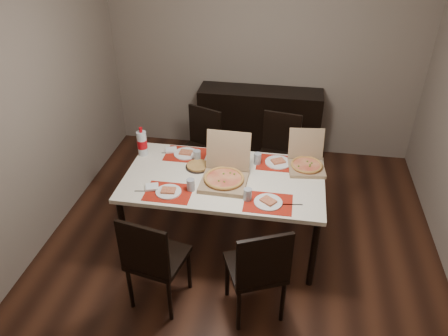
{
  "coord_description": "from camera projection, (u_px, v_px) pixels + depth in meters",
  "views": [
    {
      "loc": [
        0.38,
        -3.16,
        2.96
      ],
      "look_at": [
        -0.16,
        0.07,
        0.85
      ],
      "focal_mm": 35.0,
      "sensor_mm": 36.0,
      "label": 1
    }
  ],
  "objects": [
    {
      "name": "chair_far_left",
      "position": [
        200.0,
        146.0,
        4.91
      ],
      "size": [
        0.55,
        0.55,
        0.93
      ],
      "color": "black",
      "rests_on": "ground"
    },
    {
      "name": "napkin_loose",
      "position": [
        233.0,
        178.0,
        3.92
      ],
      "size": [
        0.15,
        0.14,
        0.02
      ],
      "primitive_type": "cube",
      "rotation": [
        0.0,
        0.0,
        0.32
      ],
      "color": "white",
      "rests_on": "dining_table"
    },
    {
      "name": "ground",
      "position": [
        239.0,
        247.0,
        4.28
      ],
      "size": [
        3.8,
        4.0,
        0.02
      ],
      "primitive_type": "cube",
      "color": "#3E1F13",
      "rests_on": "ground"
    },
    {
      "name": "dip_bowl",
      "position": [
        233.0,
        166.0,
        4.08
      ],
      "size": [
        0.12,
        0.12,
        0.03
      ],
      "primitive_type": "imported",
      "rotation": [
        0.0,
        0.0,
        -0.14
      ],
      "color": "white",
      "rests_on": "dining_table"
    },
    {
      "name": "dining_table",
      "position": [
        224.0,
        183.0,
        3.99
      ],
      "size": [
        1.8,
        1.0,
        0.75
      ],
      "color": "#F5E9CE",
      "rests_on": "ground"
    },
    {
      "name": "faina_plate",
      "position": [
        198.0,
        166.0,
        4.08
      ],
      "size": [
        0.23,
        0.23,
        0.03
      ],
      "color": "black",
      "rests_on": "dining_table"
    },
    {
      "name": "chair_near_left",
      "position": [
        153.0,
        258.0,
        3.42
      ],
      "size": [
        0.49,
        0.49,
        0.93
      ],
      "color": "black",
      "rests_on": "ground"
    },
    {
      "name": "pizza_box_right",
      "position": [
        306.0,
        162.0,
        4.06
      ],
      "size": [
        0.37,
        0.4,
        0.33
      ],
      "color": "#947655",
      "rests_on": "dining_table"
    },
    {
      "name": "setting_near_left",
      "position": [
        172.0,
        189.0,
        3.76
      ],
      "size": [
        0.51,
        0.3,
        0.11
      ],
      "color": "#AF180B",
      "rests_on": "dining_table"
    },
    {
      "name": "soda_bottle",
      "position": [
        142.0,
        143.0,
        4.23
      ],
      "size": [
        0.1,
        0.1,
        0.29
      ],
      "color": "silver",
      "rests_on": "dining_table"
    },
    {
      "name": "room_walls",
      "position": [
        250.0,
        59.0,
        3.7
      ],
      "size": [
        3.84,
        4.02,
        2.62
      ],
      "color": "gray",
      "rests_on": "ground"
    },
    {
      "name": "sideboard",
      "position": [
        259.0,
        124.0,
        5.51
      ],
      "size": [
        1.5,
        0.4,
        0.9
      ],
      "primitive_type": "cube",
      "color": "black",
      "rests_on": "ground"
    },
    {
      "name": "setting_far_right",
      "position": [
        272.0,
        161.0,
        4.14
      ],
      "size": [
        0.47,
        0.3,
        0.11
      ],
      "color": "#AF180B",
      "rests_on": "dining_table"
    },
    {
      "name": "pizza_box_center",
      "position": [
        225.0,
        176.0,
        3.87
      ],
      "size": [
        0.41,
        0.45,
        0.4
      ],
      "color": "#947655",
      "rests_on": "dining_table"
    },
    {
      "name": "chair_far_right",
      "position": [
        278.0,
        152.0,
        4.8
      ],
      "size": [
        0.49,
        0.49,
        0.93
      ],
      "color": "black",
      "rests_on": "ground"
    },
    {
      "name": "setting_near_right",
      "position": [
        262.0,
        200.0,
        3.63
      ],
      "size": [
        0.5,
        0.3,
        0.11
      ],
      "color": "#AF180B",
      "rests_on": "dining_table"
    },
    {
      "name": "setting_far_left",
      "position": [
        187.0,
        154.0,
        4.26
      ],
      "size": [
        0.45,
        0.3,
        0.11
      ],
      "color": "#AF180B",
      "rests_on": "dining_table"
    },
    {
      "name": "chair_near_right",
      "position": [
        258.0,
        269.0,
        3.33
      ],
      "size": [
        0.55,
        0.55,
        0.93
      ],
      "color": "black",
      "rests_on": "ground"
    }
  ]
}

